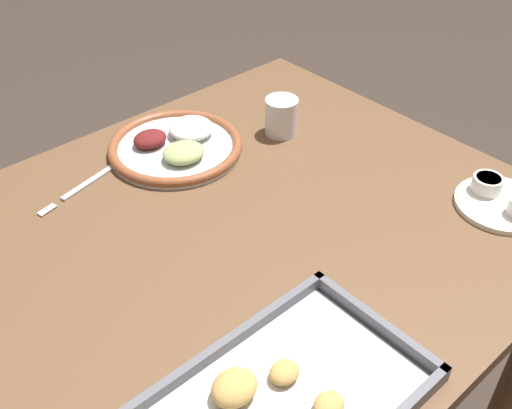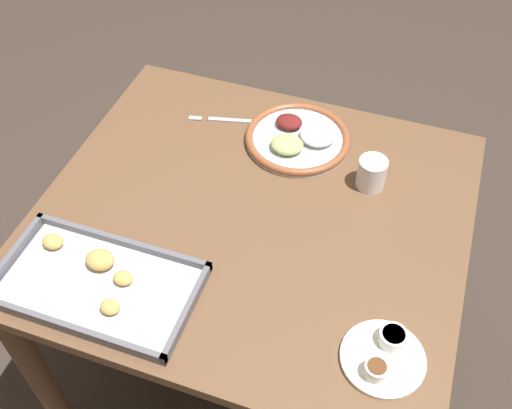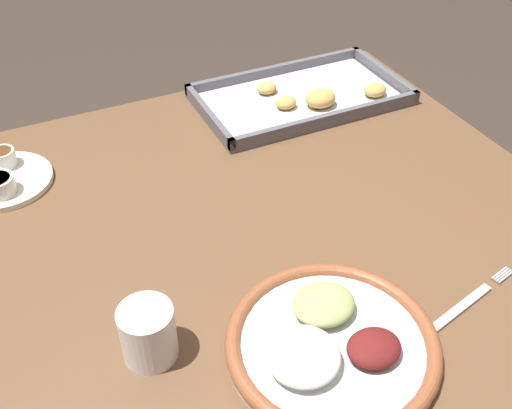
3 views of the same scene
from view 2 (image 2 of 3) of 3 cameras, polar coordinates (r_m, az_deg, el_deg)
ground_plane at (r=1.96m, az=-0.25°, el=-14.43°), size 8.00×8.00×0.00m
dining_table at (r=1.46m, az=-0.32°, el=-3.68°), size 0.97×0.87×0.71m
dinner_plate at (r=1.53m, az=4.07°, el=6.35°), size 0.27×0.27×0.04m
fork at (r=1.60m, az=-2.25°, el=8.01°), size 0.21×0.06×0.00m
saucer_plate at (r=1.18m, az=12.09°, el=-13.87°), size 0.16×0.16×0.04m
baking_tray at (r=1.28m, az=-14.91°, el=-7.08°), size 0.42×0.23×0.04m
drinking_cup at (r=1.43m, az=10.95°, el=2.94°), size 0.07×0.07×0.08m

